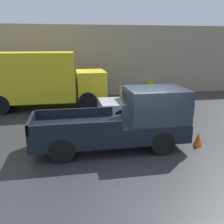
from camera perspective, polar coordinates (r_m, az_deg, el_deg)
ground_plane at (r=9.12m, az=6.74°, el=-8.86°), size 60.00×60.00×0.00m
building_wall at (r=18.25m, az=-2.36°, el=11.55°), size 28.00×0.15×4.94m
pickup_truck at (r=9.07m, az=3.18°, el=-2.02°), size 5.49×1.96×2.18m
car at (r=12.81m, az=7.63°, el=2.15°), size 4.57×1.91×1.57m
delivery_truck at (r=15.16m, az=-17.43°, el=7.29°), size 7.53×2.47×3.23m
newspaper_box at (r=19.00m, az=8.62°, el=5.49°), size 0.45×0.40×0.95m
traffic_cone at (r=9.93m, az=19.08°, el=-5.90°), size 0.35×0.35×0.53m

